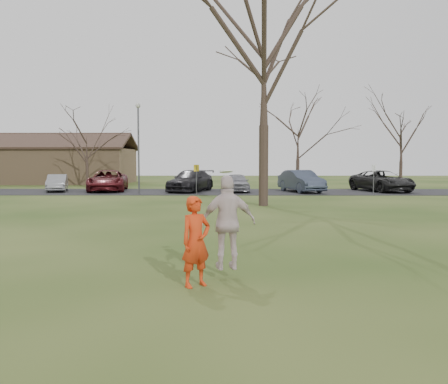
{
  "coord_description": "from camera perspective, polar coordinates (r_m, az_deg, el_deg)",
  "views": [
    {
      "loc": [
        0.09,
        -9.33,
        2.45
      ],
      "look_at": [
        0.0,
        4.0,
        1.5
      ],
      "focal_mm": 37.13,
      "sensor_mm": 36.0,
      "label": 1
    }
  ],
  "objects": [
    {
      "name": "ground",
      "position": [
        9.65,
        -0.17,
        -10.63
      ],
      "size": [
        120.0,
        120.0,
        0.0
      ],
      "primitive_type": "plane",
      "color": "#1E380F",
      "rests_on": "ground"
    },
    {
      "name": "sign_yellow",
      "position": [
        31.42,
        -3.42,
        2.23
      ],
      "size": [
        0.35,
        0.35,
        2.08
      ],
      "color": "#47474C",
      "rests_on": "ground"
    },
    {
      "name": "big_tree",
      "position": [
        24.83,
        4.96,
        14.61
      ],
      "size": [
        9.0,
        9.0,
        14.0
      ],
      "primitive_type": null,
      "color": "#352821",
      "rests_on": "ground"
    },
    {
      "name": "car_1",
      "position": [
        36.85,
        -19.85,
        1.06
      ],
      "size": [
        2.34,
        4.07,
        1.27
      ],
      "primitive_type": "imported",
      "rotation": [
        0.0,
        0.0,
        0.28
      ],
      "color": "gray",
      "rests_on": "parking_strip"
    },
    {
      "name": "catching_play",
      "position": [
        9.38,
        0.51,
        -3.76
      ],
      "size": [
        1.19,
        0.68,
        2.03
      ],
      "color": "beige",
      "rests_on": "ground"
    },
    {
      "name": "sign_white",
      "position": [
        32.88,
        17.95,
        2.13
      ],
      "size": [
        0.35,
        0.35,
        2.08
      ],
      "color": "#47474C",
      "rests_on": "ground"
    },
    {
      "name": "car_3",
      "position": [
        34.76,
        -4.13,
        1.39
      ],
      "size": [
        3.71,
        5.87,
        1.59
      ],
      "primitive_type": "imported",
      "rotation": [
        0.0,
        0.0,
        -0.29
      ],
      "color": "black",
      "rests_on": "parking_strip"
    },
    {
      "name": "player_defender",
      "position": [
        8.93,
        -3.48,
        -6.1
      ],
      "size": [
        0.76,
        0.72,
        1.74
      ],
      "primitive_type": "imported",
      "rotation": [
        0.0,
        0.0,
        0.65
      ],
      "color": "red",
      "rests_on": "ground"
    },
    {
      "name": "small_tree_row",
      "position": [
        39.65,
        6.65,
        6.12
      ],
      "size": [
        55.0,
        5.9,
        8.5
      ],
      "color": "#352821",
      "rests_on": "ground"
    },
    {
      "name": "car_6",
      "position": [
        36.66,
        18.85,
        1.3
      ],
      "size": [
        4.1,
        6.14,
        1.56
      ],
      "primitive_type": "imported",
      "rotation": [
        0.0,
        0.0,
        0.29
      ],
      "color": "black",
      "rests_on": "parking_strip"
    },
    {
      "name": "building",
      "position": [
        51.42,
        -22.63,
        3.17
      ],
      "size": [
        20.6,
        8.5,
        5.14
      ],
      "color": "#8C6D4C",
      "rests_on": "ground"
    },
    {
      "name": "car_5",
      "position": [
        34.46,
        9.48,
        1.34
      ],
      "size": [
        3.07,
        5.17,
        1.61
      ],
      "primitive_type": "imported",
      "rotation": [
        0.0,
        0.0,
        0.3
      ],
      "color": "#343C4E",
      "rests_on": "parking_strip"
    },
    {
      "name": "car_2",
      "position": [
        36.11,
        -14.1,
        1.38
      ],
      "size": [
        3.39,
        6.01,
        1.59
      ],
      "primitive_type": "imported",
      "rotation": [
        0.0,
        0.0,
        0.14
      ],
      "color": "#551418",
      "rests_on": "parking_strip"
    },
    {
      "name": "lamp_post",
      "position": [
        32.45,
        -10.49,
        6.68
      ],
      "size": [
        0.34,
        0.34,
        6.27
      ],
      "color": "#47474C",
      "rests_on": "ground"
    },
    {
      "name": "parking_strip",
      "position": [
        34.42,
        0.25,
        0.02
      ],
      "size": [
        62.0,
        6.5,
        0.04
      ],
      "primitive_type": "cube",
      "color": "black",
      "rests_on": "ground"
    },
    {
      "name": "car_4",
      "position": [
        34.32,
        1.61,
        1.18
      ],
      "size": [
        1.93,
        4.14,
        1.37
      ],
      "primitive_type": "imported",
      "rotation": [
        0.0,
        0.0,
        0.08
      ],
      "color": "gray",
      "rests_on": "parking_strip"
    }
  ]
}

